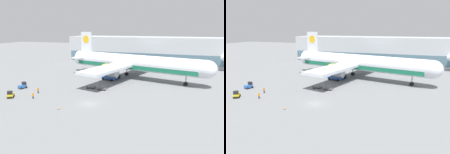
# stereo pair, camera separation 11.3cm
# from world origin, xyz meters

# --- Properties ---
(ground_plane) EXTENTS (400.00, 400.00, 0.00)m
(ground_plane) POSITION_xyz_m (0.00, 0.00, 0.00)
(ground_plane) COLOR slate
(terminal_building) EXTENTS (90.00, 18.20, 14.00)m
(terminal_building) POSITION_xyz_m (3.40, 69.49, 6.99)
(terminal_building) COLOR #B2B7BC
(terminal_building) RESTS_ON ground_plane
(airplane_main) EXTENTS (57.27, 48.58, 17.00)m
(airplane_main) POSITION_xyz_m (1.87, 31.19, 5.84)
(airplane_main) COLOR silver
(airplane_main) RESTS_ON ground_plane
(scissor_lift_loader) EXTENTS (5.74, 4.34, 5.69)m
(scissor_lift_loader) POSITION_xyz_m (-4.48, 25.90, 2.15)
(scissor_lift_loader) COLOR #284C99
(scissor_lift_loader) RESTS_ON ground_plane
(baggage_tug_foreground) EXTENTS (2.21, 2.74, 2.00)m
(baggage_tug_foreground) POSITION_xyz_m (-26.05, 5.73, 0.88)
(baggage_tug_foreground) COLOR #2D66B7
(baggage_tug_foreground) RESTS_ON ground_plane
(baggage_tug_mid) EXTENTS (2.60, 2.81, 2.00)m
(baggage_tug_mid) POSITION_xyz_m (-22.43, -2.99, 0.88)
(baggage_tug_mid) COLOR yellow
(baggage_tug_mid) RESTS_ON ground_plane
(baggage_dolly_lead) EXTENTS (3.75, 1.70, 0.48)m
(baggage_dolly_lead) POSITION_xyz_m (-6.01, 13.26, 0.39)
(baggage_dolly_lead) COLOR #56565B
(baggage_dolly_lead) RESTS_ON ground_plane
(baggage_dolly_second) EXTENTS (3.75, 1.70, 0.48)m
(baggage_dolly_second) POSITION_xyz_m (-2.05, 12.47, 0.39)
(baggage_dolly_second) COLOR #56565B
(baggage_dolly_second) RESTS_ON ground_plane
(ground_crew_near) EXTENTS (0.29, 0.56, 1.78)m
(ground_crew_near) POSITION_xyz_m (-18.17, 3.09, 1.05)
(ground_crew_near) COLOR black
(ground_crew_near) RESTS_ON ground_plane
(ground_crew_far) EXTENTS (0.53, 0.35, 1.67)m
(ground_crew_far) POSITION_xyz_m (-16.16, -1.54, 0.97)
(ground_crew_far) COLOR black
(ground_crew_far) RESTS_ON ground_plane
(traffic_cone_near) EXTENTS (0.40, 0.40, 0.66)m
(traffic_cone_near) POSITION_xyz_m (-5.14, -5.98, 0.32)
(traffic_cone_near) COLOR black
(traffic_cone_near) RESTS_ON ground_plane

